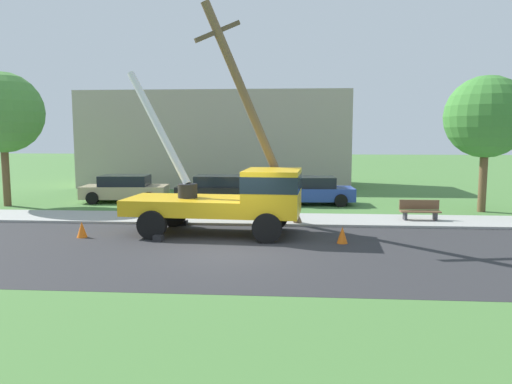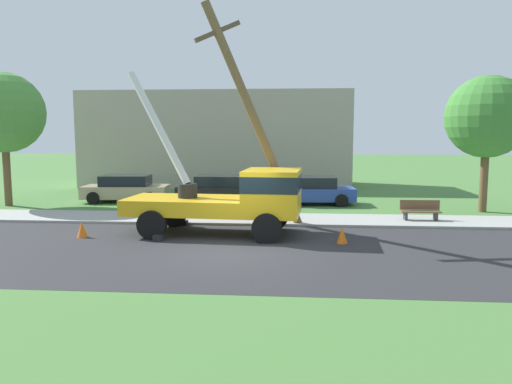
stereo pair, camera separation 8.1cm
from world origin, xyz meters
name	(u,v)px [view 2 (the right image)]	position (x,y,z in m)	size (l,w,h in m)	color
ground_plane	(261,199)	(0.00, 12.00, 0.00)	(120.00, 120.00, 0.00)	#477538
road_asphalt	(233,251)	(0.00, 0.00, 0.00)	(80.00, 8.29, 0.01)	#2B2B2D
sidewalk_strip	(250,219)	(0.00, 5.48, 0.05)	(80.00, 2.67, 0.10)	#9E9E99
utility_truck	(236,196)	(-0.21, 2.50, 1.41)	(6.74, 3.22, 5.98)	gold
leaning_utility_pole	(253,117)	(0.31, 3.59, 4.23)	(3.94, 2.27, 8.29)	brown
traffic_cone_ahead	(342,235)	(3.44, 1.34, 0.28)	(0.36, 0.36, 0.56)	orange
traffic_cone_behind	(82,229)	(-5.52, 1.57, 0.28)	(0.36, 0.36, 0.56)	orange
traffic_cone_curbside	(270,222)	(0.95, 3.47, 0.28)	(0.36, 0.36, 0.56)	orange
parked_sedan_tan	(126,189)	(-7.06, 10.43, 0.71)	(4.52, 2.23, 1.42)	tan
parked_sedan_black	(220,189)	(-2.06, 10.58, 0.71)	(4.43, 2.07, 1.42)	black
parked_sedan_blue	(311,191)	(2.67, 10.32, 0.71)	(4.49, 2.17, 1.42)	#263F99
park_bench	(420,211)	(6.98, 5.54, 0.46)	(1.60, 0.45, 0.90)	brown
roadside_tree_near	(487,117)	(10.53, 8.53, 4.34)	(3.72, 3.72, 6.23)	brown
roadside_tree_far	(3,113)	(-12.48, 8.61, 4.62)	(3.96, 3.96, 6.62)	brown
lowrise_building_backdrop	(218,139)	(-3.54, 19.46, 3.20)	(18.00, 6.00, 6.40)	#A5998C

